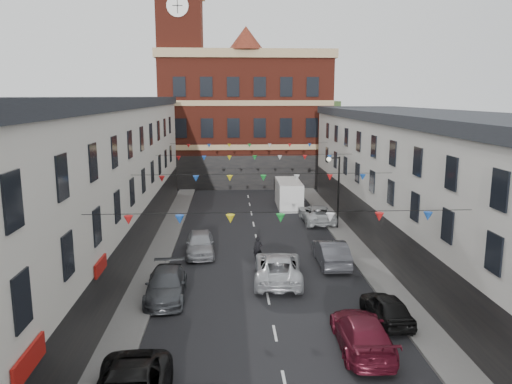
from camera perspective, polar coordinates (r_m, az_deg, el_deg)
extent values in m
plane|color=black|center=(27.50, 1.40, -12.10)|extent=(160.00, 160.00, 0.00)
cube|color=#605E5B|center=(29.65, -12.56, -10.46)|extent=(1.80, 64.00, 0.15)
cube|color=#605E5B|center=(30.58, 14.29, -9.87)|extent=(1.80, 64.00, 0.15)
cube|color=silver|center=(28.58, -23.04, -1.58)|extent=(8.00, 56.00, 10.00)
cube|color=black|center=(28.01, -23.85, 9.18)|extent=(8.40, 56.00, 0.70)
cube|color=black|center=(28.37, -14.73, -8.28)|extent=(0.12, 56.00, 3.20)
cube|color=silver|center=(30.31, 24.13, -1.96)|extent=(8.00, 56.00, 9.00)
cube|color=black|center=(29.70, 24.86, 7.21)|extent=(8.40, 56.00, 0.70)
cube|color=black|center=(29.46, 16.60, -7.66)|extent=(0.12, 56.00, 3.20)
cube|color=maroon|center=(63.36, -1.28, 7.93)|extent=(20.00, 12.00, 15.00)
cube|color=tan|center=(63.46, -1.31, 15.17)|extent=(20.60, 12.60, 1.00)
cone|color=maroon|center=(58.64, -1.16, 17.19)|extent=(4.00, 4.00, 2.60)
cube|color=maroon|center=(60.51, -8.48, 11.95)|extent=(5.00, 5.00, 24.00)
cylinder|color=white|center=(58.77, -8.97, 20.30)|extent=(2.40, 0.12, 2.40)
cube|color=#2F4821|center=(87.46, -4.43, 7.07)|extent=(40.00, 14.00, 10.00)
cylinder|color=black|center=(40.96, 9.40, -0.16)|extent=(0.14, 0.14, 6.00)
cylinder|color=black|center=(40.43, 8.97, 3.87)|extent=(0.90, 0.10, 0.10)
sphere|color=beige|center=(40.35, 8.34, 3.73)|extent=(0.36, 0.36, 0.36)
imported|color=#3E4146|center=(27.80, -10.24, -10.37)|extent=(2.25, 5.19, 1.49)
imported|color=gray|center=(34.68, -6.39, -5.84)|extent=(2.15, 4.82, 1.61)
imported|color=maroon|center=(22.68, 12.03, -15.45)|extent=(2.33, 5.33, 1.53)
imported|color=black|center=(25.52, 14.69, -12.68)|extent=(1.91, 4.15, 1.38)
imported|color=#424248|center=(32.78, 8.57, -6.85)|extent=(1.76, 5.00, 1.65)
imported|color=#B8BBBD|center=(43.42, 6.97, -2.49)|extent=(2.64, 5.55, 1.53)
imported|color=silver|center=(29.77, 2.54, -8.60)|extent=(3.16, 6.07, 1.63)
cube|color=white|center=(49.24, 3.75, -0.21)|extent=(2.33, 5.89, 2.59)
imported|color=black|center=(33.11, 0.21, -6.53)|extent=(0.66, 0.49, 1.66)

